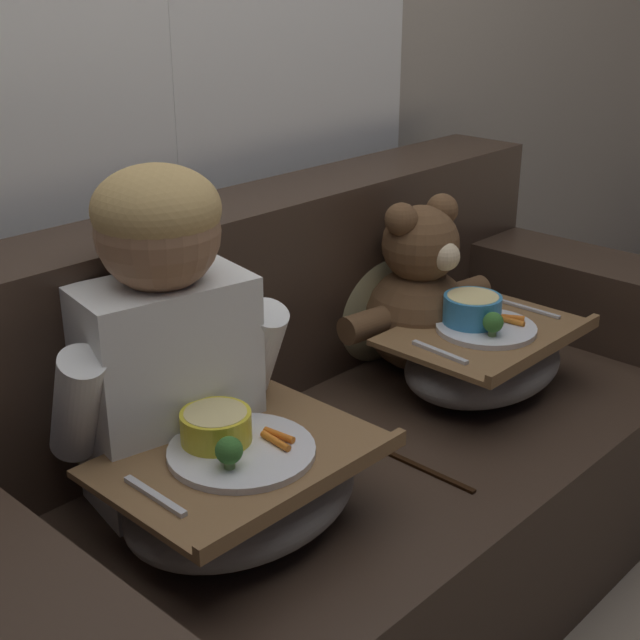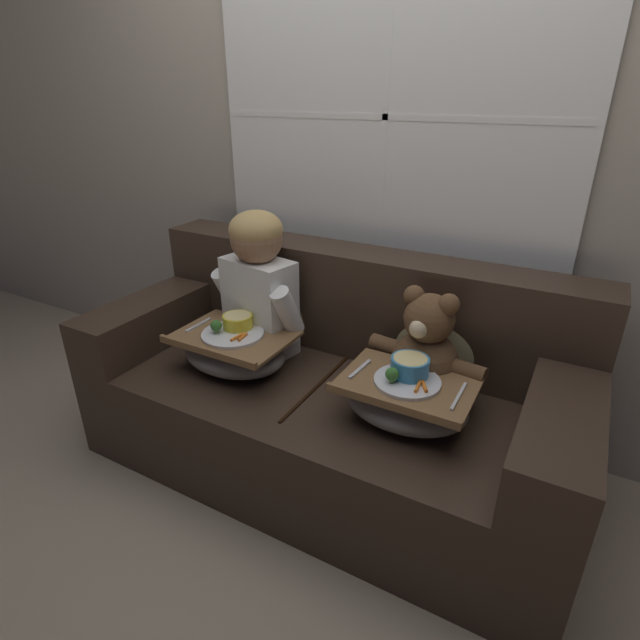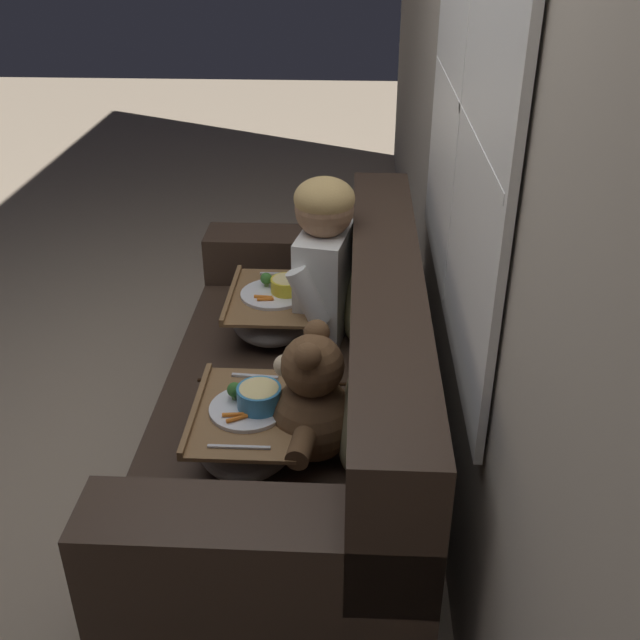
{
  "view_description": "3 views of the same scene",
  "coord_description": "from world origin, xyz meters",
  "px_view_note": "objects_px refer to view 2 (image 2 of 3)",
  "views": [
    {
      "loc": [
        -1.2,
        -1.06,
        1.32
      ],
      "look_at": [
        0.05,
        0.13,
        0.61
      ],
      "focal_mm": 50.0,
      "sensor_mm": 36.0,
      "label": 1
    },
    {
      "loc": [
        0.79,
        -1.45,
        1.44
      ],
      "look_at": [
        -0.03,
        0.02,
        0.66
      ],
      "focal_mm": 28.0,
      "sensor_mm": 36.0,
      "label": 2
    },
    {
      "loc": [
        2.1,
        0.21,
        1.83
      ],
      "look_at": [
        -0.13,
        0.1,
        0.59
      ],
      "focal_mm": 42.0,
      "sensor_mm": 36.0,
      "label": 3
    }
  ],
  "objects_px": {
    "throw_pillow_behind_teddy": "(437,337)",
    "child_figure": "(258,277)",
    "lap_tray_teddy": "(406,399)",
    "couch": "(331,394)",
    "lap_tray_child": "(234,350)",
    "throw_pillow_behind_child": "(278,301)",
    "teddy_bear": "(425,352)"
  },
  "relations": [
    {
      "from": "child_figure",
      "to": "lap_tray_teddy",
      "type": "distance_m",
      "value": 0.78
    },
    {
      "from": "throw_pillow_behind_teddy",
      "to": "teddy_bear",
      "type": "height_order",
      "value": "teddy_bear"
    },
    {
      "from": "lap_tray_child",
      "to": "lap_tray_teddy",
      "type": "bearing_deg",
      "value": 0.0
    },
    {
      "from": "teddy_bear",
      "to": "lap_tray_teddy",
      "type": "xyz_separation_m",
      "value": [
        0.0,
        -0.18,
        -0.09
      ]
    },
    {
      "from": "throw_pillow_behind_child",
      "to": "lap_tray_child",
      "type": "distance_m",
      "value": 0.34
    },
    {
      "from": "couch",
      "to": "throw_pillow_behind_teddy",
      "type": "xyz_separation_m",
      "value": [
        0.36,
        0.18,
        0.27
      ]
    },
    {
      "from": "throw_pillow_behind_child",
      "to": "lap_tray_child",
      "type": "bearing_deg",
      "value": -90.13
    },
    {
      "from": "couch",
      "to": "throw_pillow_behind_child",
      "type": "height_order",
      "value": "couch"
    },
    {
      "from": "couch",
      "to": "lap_tray_child",
      "type": "relative_size",
      "value": 4.15
    },
    {
      "from": "throw_pillow_behind_teddy",
      "to": "child_figure",
      "type": "xyz_separation_m",
      "value": [
        -0.72,
        -0.14,
        0.16
      ]
    },
    {
      "from": "teddy_bear",
      "to": "couch",
      "type": "bearing_deg",
      "value": -174.69
    },
    {
      "from": "lap_tray_child",
      "to": "couch",
      "type": "bearing_deg",
      "value": 22.26
    },
    {
      "from": "lap_tray_child",
      "to": "throw_pillow_behind_teddy",
      "type": "bearing_deg",
      "value": 24.18
    },
    {
      "from": "throw_pillow_behind_child",
      "to": "throw_pillow_behind_teddy",
      "type": "bearing_deg",
      "value": 0.0
    },
    {
      "from": "throw_pillow_behind_teddy",
      "to": "lap_tray_teddy",
      "type": "xyz_separation_m",
      "value": [
        -0.0,
        -0.32,
        -0.09
      ]
    },
    {
      "from": "couch",
      "to": "lap_tray_child",
      "type": "bearing_deg",
      "value": -157.74
    },
    {
      "from": "teddy_bear",
      "to": "lap_tray_teddy",
      "type": "relative_size",
      "value": 1.02
    },
    {
      "from": "child_figure",
      "to": "lap_tray_teddy",
      "type": "height_order",
      "value": "child_figure"
    },
    {
      "from": "couch",
      "to": "teddy_bear",
      "type": "relative_size",
      "value": 4.22
    },
    {
      "from": "lap_tray_child",
      "to": "lap_tray_teddy",
      "type": "xyz_separation_m",
      "value": [
        0.72,
        0.0,
        0.0
      ]
    },
    {
      "from": "couch",
      "to": "teddy_bear",
      "type": "distance_m",
      "value": 0.45
    },
    {
      "from": "throw_pillow_behind_child",
      "to": "teddy_bear",
      "type": "relative_size",
      "value": 0.84
    },
    {
      "from": "child_figure",
      "to": "lap_tray_teddy",
      "type": "xyz_separation_m",
      "value": [
        0.72,
        -0.19,
        -0.25
      ]
    },
    {
      "from": "child_figure",
      "to": "lap_tray_child",
      "type": "bearing_deg",
      "value": -90.17
    },
    {
      "from": "child_figure",
      "to": "teddy_bear",
      "type": "bearing_deg",
      "value": -0.36
    },
    {
      "from": "throw_pillow_behind_child",
      "to": "child_figure",
      "type": "distance_m",
      "value": 0.21
    },
    {
      "from": "throw_pillow_behind_child",
      "to": "throw_pillow_behind_teddy",
      "type": "distance_m",
      "value": 0.72
    },
    {
      "from": "throw_pillow_behind_teddy",
      "to": "lap_tray_child",
      "type": "height_order",
      "value": "throw_pillow_behind_teddy"
    },
    {
      "from": "lap_tray_teddy",
      "to": "throw_pillow_behind_child",
      "type": "bearing_deg",
      "value": 155.78
    },
    {
      "from": "child_figure",
      "to": "teddy_bear",
      "type": "height_order",
      "value": "child_figure"
    },
    {
      "from": "throw_pillow_behind_child",
      "to": "lap_tray_teddy",
      "type": "height_order",
      "value": "throw_pillow_behind_child"
    },
    {
      "from": "throw_pillow_behind_child",
      "to": "teddy_bear",
      "type": "height_order",
      "value": "teddy_bear"
    }
  ]
}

